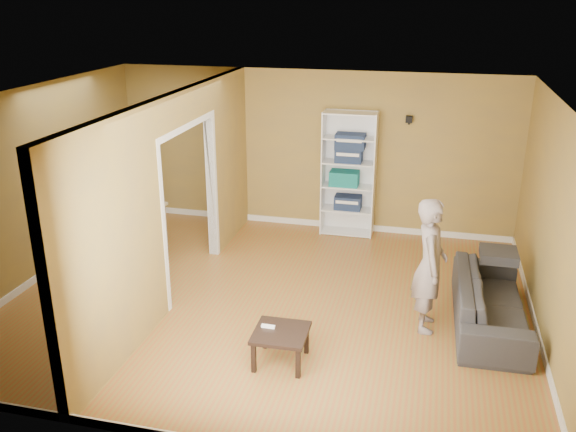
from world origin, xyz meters
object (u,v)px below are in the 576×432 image
object	(u,v)px
sofa	(491,295)
chair_near	(98,233)
chair_left	(76,216)
bookshelf	(349,173)
coffee_table	(281,336)
person	(431,254)
chair_far	(145,210)
dining_table	(120,210)

from	to	relation	value
sofa	chair_near	distance (m)	5.32
sofa	chair_left	distance (m)	6.15
sofa	bookshelf	bearing A→B (deg)	38.01
chair_left	sofa	bearing A→B (deg)	70.44
sofa	chair_near	xyz separation A→B (m)	(-5.31, 0.33, 0.14)
coffee_table	chair_left	bearing A→B (deg)	148.72
bookshelf	coffee_table	bearing A→B (deg)	-91.83
person	chair_far	world-z (taller)	person
sofa	chair_left	xyz separation A→B (m)	(-6.07, 0.98, 0.10)
coffee_table	chair_left	xyz separation A→B (m)	(-3.86, 2.35, 0.17)
chair_left	coffee_table	bearing A→B (deg)	48.32
coffee_table	chair_far	xyz separation A→B (m)	(-3.01, 2.97, 0.12)
coffee_table	chair_far	distance (m)	4.23
person	chair_far	distance (m)	4.88
dining_table	chair_near	world-z (taller)	chair_near
sofa	dining_table	world-z (taller)	sofa
sofa	dining_table	size ratio (longest dim) A/B	1.71
bookshelf	coffee_table	xyz separation A→B (m)	(-0.13, -3.93, -0.68)
chair_left	chair_near	size ratio (longest dim) A/B	0.93
coffee_table	bookshelf	bearing A→B (deg)	88.17
sofa	chair_left	world-z (taller)	chair_left
dining_table	chair_near	xyz separation A→B (m)	(-0.02, -0.61, -0.14)
sofa	person	size ratio (longest dim) A/B	1.09
person	coffee_table	xyz separation A→B (m)	(-1.47, -1.12, -0.62)
sofa	chair_near	world-z (taller)	chair_near
dining_table	chair_far	bearing A→B (deg)	83.77
sofa	chair_far	xyz separation A→B (m)	(-5.21, 1.61, 0.05)
person	dining_table	size ratio (longest dim) A/B	1.57
coffee_table	chair_near	distance (m)	3.54
bookshelf	chair_left	world-z (taller)	bookshelf
bookshelf	chair_near	size ratio (longest dim) A/B	1.90
dining_table	chair_far	distance (m)	0.70
chair_left	person	bearing A→B (deg)	66.69
sofa	coffee_table	size ratio (longest dim) A/B	3.61
sofa	bookshelf	world-z (taller)	bookshelf
bookshelf	chair_far	xyz separation A→B (m)	(-3.13, -0.95, -0.57)
sofa	coffee_table	xyz separation A→B (m)	(-2.21, -1.37, -0.07)
coffee_table	dining_table	world-z (taller)	dining_table
dining_table	chair_near	size ratio (longest dim) A/B	1.13
sofa	bookshelf	size ratio (longest dim) A/B	1.02
dining_table	sofa	bearing A→B (deg)	-10.15
chair_near	chair_far	world-z (taller)	chair_near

